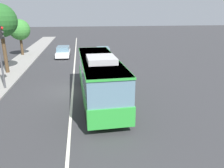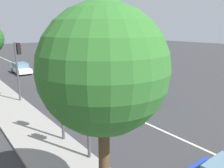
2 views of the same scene
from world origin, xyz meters
name	(u,v)px [view 2 (image 2 of 2)]	position (x,y,z in m)	size (l,w,h in m)	color
ground_plane	(81,94)	(0.00, 0.00, 0.00)	(160.00, 160.00, 0.00)	#333335
sidewalk_kerb	(10,107)	(0.00, 6.68, 0.07)	(80.00, 3.06, 0.14)	gray
lane_centre_line	(81,94)	(0.00, 0.00, 0.01)	(76.00, 0.16, 0.01)	silver
transit_bus	(112,77)	(-2.33, -2.04, 1.81)	(10.08, 2.84, 3.46)	green
sedan_beige	(61,66)	(13.07, -3.89, 0.72)	(4.55, 1.93, 1.46)	#C6B793
sedan_white	(21,68)	(14.46, 1.63, 0.72)	(4.52, 1.86, 1.46)	white
traffic_light_near_corner	(18,62)	(1.11, 5.40, 3.56)	(0.34, 0.62, 5.20)	#47474C
traffic_light_mid_block	(63,81)	(-7.89, 5.49, 3.56)	(0.34, 0.62, 5.20)	#47474C
traffic_light_far_corner	(91,90)	(-10.46, 5.30, 3.56)	(0.34, 0.62, 5.20)	#47474C
street_tree_kerbside_right	(103,70)	(-13.87, 6.93, 5.20)	(3.91, 3.91, 7.18)	#4C3823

